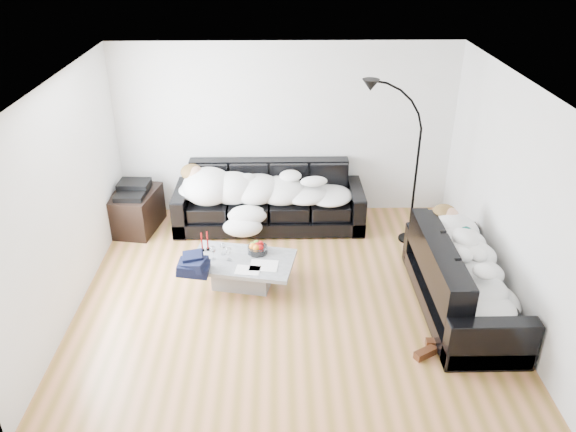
{
  "coord_description": "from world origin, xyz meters",
  "views": [
    {
      "loc": [
        -0.12,
        -5.69,
        4.07
      ],
      "look_at": [
        0.0,
        0.3,
        0.9
      ],
      "focal_mm": 35.0,
      "sensor_mm": 36.0,
      "label": 1
    }
  ],
  "objects_px": {
    "candle_right": "(208,241)",
    "sofa_back": "(269,197)",
    "coffee_table": "(242,272)",
    "wine_glass_b": "(213,253)",
    "sofa_right": "(464,277)",
    "sleeper_right": "(467,262)",
    "shoes": "(431,348)",
    "wine_glass_c": "(229,254)",
    "stereo": "(133,188)",
    "candle_left": "(202,242)",
    "av_cabinet": "(136,211)",
    "fruit_bowl": "(257,247)",
    "wine_glass_a": "(223,249)",
    "sleeper_back": "(269,186)",
    "floor_lamp": "(416,174)"
  },
  "relations": [
    {
      "from": "sofa_back",
      "to": "shoes",
      "type": "distance_m",
      "value": 3.37
    },
    {
      "from": "candle_right",
      "to": "sofa_back",
      "type": "bearing_deg",
      "value": 60.27
    },
    {
      "from": "wine_glass_a",
      "to": "candle_right",
      "type": "relative_size",
      "value": 0.6
    },
    {
      "from": "sleeper_right",
      "to": "wine_glass_c",
      "type": "distance_m",
      "value": 2.79
    },
    {
      "from": "wine_glass_a",
      "to": "sleeper_back",
      "type": "bearing_deg",
      "value": 67.95
    },
    {
      "from": "sleeper_right",
      "to": "floor_lamp",
      "type": "height_order",
      "value": "floor_lamp"
    },
    {
      "from": "fruit_bowl",
      "to": "stereo",
      "type": "relative_size",
      "value": 0.57
    },
    {
      "from": "sleeper_right",
      "to": "shoes",
      "type": "distance_m",
      "value": 1.1
    },
    {
      "from": "shoes",
      "to": "wine_glass_c",
      "type": "bearing_deg",
      "value": 131.33
    },
    {
      "from": "sofa_right",
      "to": "stereo",
      "type": "xyz_separation_m",
      "value": [
        -4.22,
        2.03,
        0.21
      ]
    },
    {
      "from": "sofa_back",
      "to": "stereo",
      "type": "relative_size",
      "value": 6.27
    },
    {
      "from": "stereo",
      "to": "sleeper_right",
      "type": "bearing_deg",
      "value": -22.64
    },
    {
      "from": "sofa_back",
      "to": "sofa_right",
      "type": "distance_m",
      "value": 3.09
    },
    {
      "from": "sofa_back",
      "to": "stereo",
      "type": "bearing_deg",
      "value": -177.9
    },
    {
      "from": "sleeper_back",
      "to": "coffee_table",
      "type": "distance_m",
      "value": 1.62
    },
    {
      "from": "sofa_back",
      "to": "av_cabinet",
      "type": "bearing_deg",
      "value": -177.9
    },
    {
      "from": "wine_glass_c",
      "to": "shoes",
      "type": "relative_size",
      "value": 0.43
    },
    {
      "from": "wine_glass_c",
      "to": "candle_left",
      "type": "distance_m",
      "value": 0.42
    },
    {
      "from": "wine_glass_a",
      "to": "shoes",
      "type": "xyz_separation_m",
      "value": [
        2.3,
        -1.42,
        -0.4
      ]
    },
    {
      "from": "floor_lamp",
      "to": "sofa_back",
      "type": "bearing_deg",
      "value": 141.81
    },
    {
      "from": "fruit_bowl",
      "to": "wine_glass_a",
      "type": "bearing_deg",
      "value": -176.66
    },
    {
      "from": "sleeper_back",
      "to": "wine_glass_b",
      "type": "bearing_deg",
      "value": -114.14
    },
    {
      "from": "av_cabinet",
      "to": "fruit_bowl",
      "type": "bearing_deg",
      "value": -26.35
    },
    {
      "from": "shoes",
      "to": "floor_lamp",
      "type": "distance_m",
      "value": 2.58
    },
    {
      "from": "av_cabinet",
      "to": "sofa_right",
      "type": "bearing_deg",
      "value": -15.82
    },
    {
      "from": "sofa_right",
      "to": "shoes",
      "type": "relative_size",
      "value": 5.11
    },
    {
      "from": "shoes",
      "to": "sofa_back",
      "type": "bearing_deg",
      "value": 102.75
    },
    {
      "from": "coffee_table",
      "to": "wine_glass_b",
      "type": "xyz_separation_m",
      "value": [
        -0.35,
        0.02,
        0.27
      ]
    },
    {
      "from": "fruit_bowl",
      "to": "candle_left",
      "type": "height_order",
      "value": "candle_left"
    },
    {
      "from": "sofa_right",
      "to": "wine_glass_c",
      "type": "distance_m",
      "value": 2.79
    },
    {
      "from": "wine_glass_b",
      "to": "wine_glass_a",
      "type": "bearing_deg",
      "value": 46.03
    },
    {
      "from": "candle_right",
      "to": "floor_lamp",
      "type": "bearing_deg",
      "value": 17.04
    },
    {
      "from": "wine_glass_b",
      "to": "candle_right",
      "type": "relative_size",
      "value": 0.69
    },
    {
      "from": "sofa_right",
      "to": "sleeper_right",
      "type": "bearing_deg",
      "value": 0.0
    },
    {
      "from": "sleeper_right",
      "to": "sleeper_back",
      "type": "bearing_deg",
      "value": 47.8
    },
    {
      "from": "fruit_bowl",
      "to": "wine_glass_b",
      "type": "relative_size",
      "value": 1.37
    },
    {
      "from": "sofa_back",
      "to": "coffee_table",
      "type": "xyz_separation_m",
      "value": [
        -0.32,
        -1.57,
        -0.27
      ]
    },
    {
      "from": "coffee_table",
      "to": "candle_left",
      "type": "distance_m",
      "value": 0.63
    },
    {
      "from": "sleeper_back",
      "to": "candle_right",
      "type": "relative_size",
      "value": 8.89
    },
    {
      "from": "wine_glass_c",
      "to": "floor_lamp",
      "type": "xyz_separation_m",
      "value": [
        2.48,
        1.09,
        0.56
      ]
    },
    {
      "from": "fruit_bowl",
      "to": "wine_glass_a",
      "type": "relative_size",
      "value": 1.59
    },
    {
      "from": "sleeper_right",
      "to": "wine_glass_c",
      "type": "bearing_deg",
      "value": 79.12
    },
    {
      "from": "sleeper_back",
      "to": "candle_right",
      "type": "xyz_separation_m",
      "value": [
        -0.76,
        -1.28,
        -0.15
      ]
    },
    {
      "from": "wine_glass_a",
      "to": "shoes",
      "type": "distance_m",
      "value": 2.73
    },
    {
      "from": "sofa_back",
      "to": "sleeper_back",
      "type": "distance_m",
      "value": 0.21
    },
    {
      "from": "sofa_back",
      "to": "wine_glass_a",
      "type": "bearing_deg",
      "value": -111.35
    },
    {
      "from": "shoes",
      "to": "sleeper_back",
      "type": "bearing_deg",
      "value": 103.2
    },
    {
      "from": "coffee_table",
      "to": "wine_glass_c",
      "type": "distance_m",
      "value": 0.31
    },
    {
      "from": "wine_glass_a",
      "to": "floor_lamp",
      "type": "xyz_separation_m",
      "value": [
        2.56,
        0.95,
        0.57
      ]
    },
    {
      "from": "fruit_bowl",
      "to": "wine_glass_c",
      "type": "relative_size",
      "value": 1.38
    }
  ]
}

